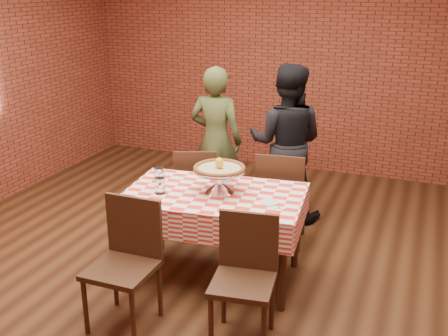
{
  "coord_description": "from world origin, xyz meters",
  "views": [
    {
      "loc": [
        1.68,
        -3.7,
        2.37
      ],
      "look_at": [
        0.18,
        0.13,
        0.93
      ],
      "focal_mm": 43.08,
      "sensor_mm": 36.0,
      "label": 1
    }
  ],
  "objects": [
    {
      "name": "pizza_stand",
      "position": [
        0.18,
        0.03,
        0.85
      ],
      "size": [
        0.44,
        0.44,
        0.19
      ],
      "primitive_type": null,
      "rotation": [
        0.0,
        0.0,
        0.03
      ],
      "color": "silver",
      "rests_on": "tablecloth"
    },
    {
      "name": "chair_far_left",
      "position": [
        -0.36,
        0.76,
        0.44
      ],
      "size": [
        0.52,
        0.52,
        0.88
      ],
      "primitive_type": null,
      "rotation": [
        0.0,
        0.0,
        3.51
      ],
      "color": "#392312",
      "rests_on": "ground"
    },
    {
      "name": "water_glass_right",
      "position": [
        -0.38,
        0.04,
        0.82
      ],
      "size": [
        0.09,
        0.09,
        0.13
      ],
      "primitive_type": "cylinder",
      "rotation": [
        0.0,
        0.0,
        0.1
      ],
      "color": "white",
      "rests_on": "tablecloth"
    },
    {
      "name": "sweetener_packet_a",
      "position": [
        0.7,
        -0.11,
        0.76
      ],
      "size": [
        0.05,
        0.04,
        0.0
      ],
      "primitive_type": "cube",
      "rotation": [
        0.0,
        0.0,
        0.13
      ],
      "color": "white",
      "rests_on": "tablecloth"
    },
    {
      "name": "diner_black",
      "position": [
        0.35,
        1.41,
        0.81
      ],
      "size": [
        0.84,
        0.68,
        1.62
      ],
      "primitive_type": "imported",
      "rotation": [
        0.0,
        0.0,
        3.23
      ],
      "color": "black",
      "rests_on": "ground"
    },
    {
      "name": "chair_far_right",
      "position": [
        0.48,
        0.83,
        0.46
      ],
      "size": [
        0.49,
        0.49,
        0.92
      ],
      "primitive_type": null,
      "rotation": [
        0.0,
        0.0,
        3.26
      ],
      "color": "#392312",
      "rests_on": "ground"
    },
    {
      "name": "lemon",
      "position": [
        0.18,
        0.03,
        1.0
      ],
      "size": [
        0.07,
        0.07,
        0.09
      ],
      "primitive_type": "ellipsoid",
      "rotation": [
        0.0,
        0.0,
        0.03
      ],
      "color": "yellow",
      "rests_on": "pizza"
    },
    {
      "name": "pizza",
      "position": [
        0.18,
        0.03,
        0.96
      ],
      "size": [
        0.43,
        0.43,
        0.03
      ],
      "primitive_type": "cylinder",
      "rotation": [
        0.0,
        0.0,
        0.03
      ],
      "color": "beige",
      "rests_on": "pizza_stand"
    },
    {
      "name": "chair_near_right",
      "position": [
        0.65,
        -0.74,
        0.45
      ],
      "size": [
        0.46,
        0.46,
        0.89
      ],
      "primitive_type": null,
      "rotation": [
        0.0,
        0.0,
        0.14
      ],
      "color": "#392312",
      "rests_on": "ground"
    },
    {
      "name": "side_plate",
      "position": [
        0.62,
        -0.05,
        0.76
      ],
      "size": [
        0.16,
        0.16,
        0.01
      ],
      "primitive_type": "cylinder",
      "rotation": [
        0.0,
        0.0,
        0.1
      ],
      "color": "white",
      "rests_on": "tablecloth"
    },
    {
      "name": "ground",
      "position": [
        0.0,
        0.0,
        0.0
      ],
      "size": [
        6.0,
        6.0,
        0.0
      ],
      "primitive_type": "plane",
      "color": "black",
      "rests_on": "ground"
    },
    {
      "name": "chair_near_left",
      "position": [
        -0.21,
        -0.87,
        0.46
      ],
      "size": [
        0.44,
        0.44,
        0.92
      ],
      "primitive_type": null,
      "rotation": [
        0.0,
        0.0,
        -0.0
      ],
      "color": "#392312",
      "rests_on": "ground"
    },
    {
      "name": "water_glass_left",
      "position": [
        -0.25,
        -0.17,
        0.82
      ],
      "size": [
        0.09,
        0.09,
        0.13
      ],
      "primitive_type": "cylinder",
      "rotation": [
        0.0,
        0.0,
        0.1
      ],
      "color": "white",
      "rests_on": "tablecloth"
    },
    {
      "name": "condiment_caddy",
      "position": [
        0.12,
        0.3,
        0.83
      ],
      "size": [
        0.12,
        0.11,
        0.14
      ],
      "primitive_type": "cube",
      "rotation": [
        0.0,
        0.0,
        0.31
      ],
      "color": "silver",
      "rests_on": "tablecloth"
    },
    {
      "name": "diner_olive",
      "position": [
        -0.38,
        1.32,
        0.78
      ],
      "size": [
        0.58,
        0.39,
        1.56
      ],
      "primitive_type": "imported",
      "rotation": [
        0.0,
        0.0,
        3.17
      ],
      "color": "#414B26",
      "rests_on": "ground"
    },
    {
      "name": "sweetener_packet_b",
      "position": [
        0.74,
        -0.11,
        0.76
      ],
      "size": [
        0.06,
        0.05,
        0.0
      ],
      "primitive_type": "cube",
      "rotation": [
        0.0,
        0.0,
        -0.22
      ],
      "color": "white",
      "rests_on": "tablecloth"
    },
    {
      "name": "table",
      "position": [
        0.14,
        -0.0,
        0.38
      ],
      "size": [
        1.49,
        0.99,
        0.75
      ],
      "primitive_type": "cube",
      "rotation": [
        0.0,
        0.0,
        0.1
      ],
      "color": "#392312",
      "rests_on": "ground"
    },
    {
      "name": "tablecloth",
      "position": [
        0.14,
        -0.0,
        0.64
      ],
      "size": [
        1.53,
        1.03,
        0.24
      ],
      "primitive_type": null,
      "rotation": [
        0.0,
        0.0,
        0.1
      ],
      "color": "red",
      "rests_on": "table"
    },
    {
      "name": "back_wall",
      "position": [
        0.0,
        3.0,
        1.45
      ],
      "size": [
        5.5,
        0.0,
        5.5
      ],
      "primitive_type": "plane",
      "rotation": [
        1.57,
        0.0,
        0.0
      ],
      "color": "brown",
      "rests_on": "ground"
    }
  ]
}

